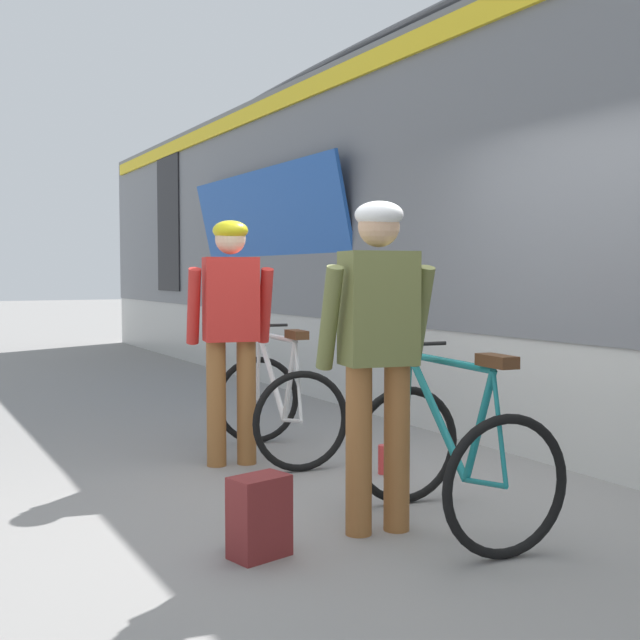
{
  "coord_description": "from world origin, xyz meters",
  "views": [
    {
      "loc": [
        -2.65,
        -3.93,
        1.38
      ],
      "look_at": [
        0.11,
        1.13,
        1.05
      ],
      "focal_mm": 45.1,
      "sensor_mm": 36.0,
      "label": 1
    }
  ],
  "objects_px": {
    "bicycle_near_white": "(278,404)",
    "water_bottle_near_the_bikes": "(384,459)",
    "train_car": "(565,212)",
    "bicycle_far_teal": "(451,455)",
    "water_bottle_by_the_backpack": "(237,525)",
    "backpack_on_platform": "(259,517)",
    "cyclist_near_in_red": "(231,320)",
    "cyclist_far_in_olive": "(378,336)"
  },
  "relations": [
    {
      "from": "backpack_on_platform",
      "to": "water_bottle_near_the_bikes",
      "type": "distance_m",
      "value": 1.79
    },
    {
      "from": "cyclist_far_in_olive",
      "to": "bicycle_far_teal",
      "type": "height_order",
      "value": "cyclist_far_in_olive"
    },
    {
      "from": "water_bottle_by_the_backpack",
      "to": "backpack_on_platform",
      "type": "bearing_deg",
      "value": -74.86
    },
    {
      "from": "cyclist_far_in_olive",
      "to": "bicycle_far_teal",
      "type": "distance_m",
      "value": 0.77
    },
    {
      "from": "bicycle_near_white",
      "to": "bicycle_far_teal",
      "type": "height_order",
      "value": "same"
    },
    {
      "from": "bicycle_far_teal",
      "to": "bicycle_near_white",
      "type": "bearing_deg",
      "value": 92.19
    },
    {
      "from": "cyclist_far_in_olive",
      "to": "backpack_on_platform",
      "type": "xyz_separation_m",
      "value": [
        -0.71,
        -0.05,
        -0.85
      ]
    },
    {
      "from": "train_car",
      "to": "bicycle_near_white",
      "type": "xyz_separation_m",
      "value": [
        -3.09,
        -0.16,
        -1.56
      ]
    },
    {
      "from": "train_car",
      "to": "water_bottle_by_the_backpack",
      "type": "height_order",
      "value": "train_car"
    },
    {
      "from": "backpack_on_platform",
      "to": "water_bottle_by_the_backpack",
      "type": "height_order",
      "value": "backpack_on_platform"
    },
    {
      "from": "bicycle_near_white",
      "to": "water_bottle_by_the_backpack",
      "type": "xyz_separation_m",
      "value": [
        -1.06,
        -1.74,
        -0.29
      ]
    },
    {
      "from": "train_car",
      "to": "cyclist_near_in_red",
      "type": "height_order",
      "value": "train_car"
    },
    {
      "from": "bicycle_near_white",
      "to": "cyclist_near_in_red",
      "type": "bearing_deg",
      "value": -169.49
    },
    {
      "from": "train_car",
      "to": "bicycle_far_teal",
      "type": "height_order",
      "value": "train_car"
    },
    {
      "from": "backpack_on_platform",
      "to": "water_bottle_by_the_backpack",
      "type": "bearing_deg",
      "value": 91.68
    },
    {
      "from": "cyclist_near_in_red",
      "to": "backpack_on_platform",
      "type": "xyz_separation_m",
      "value": [
        -0.61,
        -1.84,
        -0.85
      ]
    },
    {
      "from": "cyclist_far_in_olive",
      "to": "bicycle_near_white",
      "type": "height_order",
      "value": "cyclist_far_in_olive"
    },
    {
      "from": "bicycle_near_white",
      "to": "water_bottle_by_the_backpack",
      "type": "height_order",
      "value": "bicycle_near_white"
    },
    {
      "from": "cyclist_far_in_olive",
      "to": "water_bottle_near_the_bikes",
      "type": "bearing_deg",
      "value": 55.39
    },
    {
      "from": "cyclist_far_in_olive",
      "to": "backpack_on_platform",
      "type": "distance_m",
      "value": 1.11
    },
    {
      "from": "bicycle_near_white",
      "to": "water_bottle_by_the_backpack",
      "type": "relative_size",
      "value": 4.91
    },
    {
      "from": "train_car",
      "to": "cyclist_near_in_red",
      "type": "xyz_separation_m",
      "value": [
        -3.5,
        -0.24,
        -0.91
      ]
    },
    {
      "from": "train_car",
      "to": "backpack_on_platform",
      "type": "height_order",
      "value": "train_car"
    },
    {
      "from": "cyclist_near_in_red",
      "to": "bicycle_far_teal",
      "type": "relative_size",
      "value": 1.54
    },
    {
      "from": "backpack_on_platform",
      "to": "bicycle_near_white",
      "type": "bearing_deg",
      "value": 48.55
    },
    {
      "from": "train_car",
      "to": "bicycle_near_white",
      "type": "relative_size",
      "value": 18.3
    },
    {
      "from": "cyclist_far_in_olive",
      "to": "bicycle_near_white",
      "type": "relative_size",
      "value": 1.54
    },
    {
      "from": "water_bottle_near_the_bikes",
      "to": "water_bottle_by_the_backpack",
      "type": "height_order",
      "value": "water_bottle_by_the_backpack"
    },
    {
      "from": "water_bottle_by_the_backpack",
      "to": "cyclist_far_in_olive",
      "type": "bearing_deg",
      "value": -9.46
    },
    {
      "from": "water_bottle_near_the_bikes",
      "to": "water_bottle_by_the_backpack",
      "type": "xyz_separation_m",
      "value": [
        -1.47,
        -0.91,
        0.02
      ]
    },
    {
      "from": "cyclist_far_in_olive",
      "to": "water_bottle_near_the_bikes",
      "type": "xyz_separation_m",
      "value": [
        0.71,
        1.04,
        -0.95
      ]
    },
    {
      "from": "train_car",
      "to": "bicycle_far_teal",
      "type": "relative_size",
      "value": 18.38
    },
    {
      "from": "train_car",
      "to": "water_bottle_near_the_bikes",
      "type": "height_order",
      "value": "train_car"
    },
    {
      "from": "bicycle_near_white",
      "to": "water_bottle_near_the_bikes",
      "type": "relative_size",
      "value": 5.71
    },
    {
      "from": "water_bottle_near_the_bikes",
      "to": "bicycle_near_white",
      "type": "bearing_deg",
      "value": 116.31
    },
    {
      "from": "train_car",
      "to": "cyclist_far_in_olive",
      "type": "relative_size",
      "value": 11.91
    },
    {
      "from": "water_bottle_near_the_bikes",
      "to": "cyclist_near_in_red",
      "type": "bearing_deg",
      "value": 137.39
    },
    {
      "from": "bicycle_near_white",
      "to": "water_bottle_near_the_bikes",
      "type": "height_order",
      "value": "bicycle_near_white"
    },
    {
      "from": "water_bottle_by_the_backpack",
      "to": "train_car",
      "type": "bearing_deg",
      "value": 24.61
    },
    {
      "from": "train_car",
      "to": "backpack_on_platform",
      "type": "bearing_deg",
      "value": -153.19
    },
    {
      "from": "cyclist_near_in_red",
      "to": "bicycle_far_teal",
      "type": "bearing_deg",
      "value": -75.86
    },
    {
      "from": "train_car",
      "to": "water_bottle_by_the_backpack",
      "type": "relative_size",
      "value": 89.82
    }
  ]
}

